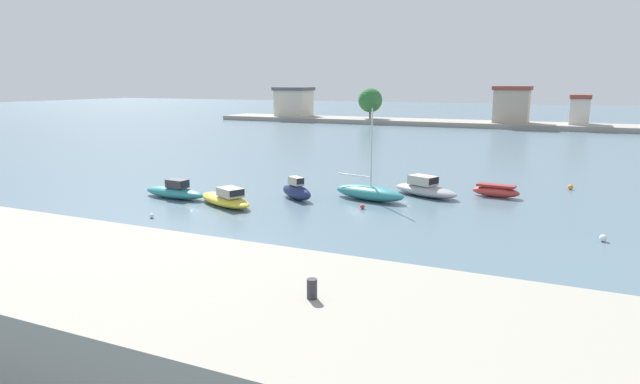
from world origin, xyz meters
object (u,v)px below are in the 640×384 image
moored_boat_2 (297,191)px  mooring_buoy_1 (603,238)px  mooring_bollard (312,289)px  moored_boat_5 (496,191)px  moored_boat_1 (226,199)px  moored_boat_3 (369,193)px  mooring_buoy_3 (362,207)px  mooring_buoy_0 (152,216)px  moored_boat_0 (175,192)px  mooring_buoy_2 (570,187)px  moored_boat_4 (425,189)px

moored_boat_2 → mooring_buoy_1: 19.50m
mooring_bollard → moored_boat_5: mooring_bollard is taller
moored_boat_1 → moored_boat_3: 9.97m
moored_boat_2 → moored_boat_3: bearing=54.5°
mooring_buoy_3 → mooring_buoy_0: bearing=-144.5°
moored_boat_0 → moored_boat_3: moored_boat_3 is taller
mooring_buoy_1 → mooring_buoy_2: (-1.73, 14.68, 0.01)m
mooring_buoy_2 → mooring_buoy_3: bearing=-133.6°
mooring_buoy_0 → mooring_buoy_2: (23.13, 20.64, 0.06)m
moored_boat_1 → mooring_buoy_1: moored_boat_1 is taller
mooring_bollard → mooring_buoy_3: bearing=107.0°
mooring_bollard → moored_boat_0: mooring_bollard is taller
moored_boat_1 → moored_boat_2: moored_boat_2 is taller
moored_boat_2 → moored_boat_4: size_ratio=0.61×
moored_boat_1 → mooring_buoy_2: moored_boat_1 is taller
moored_boat_3 → mooring_buoy_0: moored_boat_3 is taller
moored_boat_0 → moored_boat_2: moored_boat_2 is taller
moored_boat_5 → mooring_buoy_0: size_ratio=12.19×
moored_boat_3 → mooring_buoy_1: moored_boat_3 is taller
mooring_buoy_0 → mooring_buoy_2: mooring_buoy_2 is taller
moored_boat_1 → moored_boat_4: (11.39, 8.76, 0.06)m
moored_boat_5 → mooring_buoy_0: bearing=-134.9°
moored_boat_0 → moored_boat_4: moored_boat_4 is taller
mooring_buoy_0 → mooring_buoy_3: size_ratio=0.91×
moored_boat_4 → mooring_buoy_1: size_ratio=15.44×
moored_boat_4 → moored_boat_1: bearing=-119.0°
mooring_buoy_2 → mooring_buoy_0: bearing=-138.3°
moored_boat_3 → mooring_buoy_1: size_ratio=17.49×
moored_boat_0 → mooring_buoy_3: moored_boat_0 is taller
moored_boat_0 → moored_boat_2: size_ratio=1.54×
mooring_bollard → mooring_buoy_0: (-17.28, 13.30, -2.86)m
moored_boat_4 → mooring_buoy_0: size_ratio=20.22×
moored_boat_2 → mooring_bollard: bearing=-29.6°
moored_boat_3 → moored_boat_4: 4.43m
moored_boat_0 → moored_boat_1: (4.67, -0.48, -0.02)m
moored_boat_0 → mooring_buoy_0: size_ratio=19.06×
moored_boat_5 → mooring_bollard: bearing=-87.0°
moored_boat_3 → moored_boat_5: size_ratio=1.88×
moored_boat_4 → mooring_buoy_2: moored_boat_4 is taller
mooring_buoy_0 → mooring_buoy_1: 25.56m
mooring_buoy_1 → mooring_bollard: bearing=-111.5°
moored_boat_2 → moored_boat_3: moored_boat_3 is taller
moored_boat_0 → mooring_buoy_0: moored_boat_0 is taller
moored_boat_5 → moored_boat_2: bearing=-147.0°
moored_boat_0 → mooring_buoy_0: 5.89m
moored_boat_0 → moored_boat_3: 13.87m
mooring_buoy_0 → mooring_buoy_3: 13.31m
moored_boat_5 → mooring_buoy_1: (6.61, -9.42, -0.25)m
moored_boat_5 → mooring_buoy_3: bearing=-129.1°
moored_boat_1 → mooring_bollard: bearing=-24.7°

